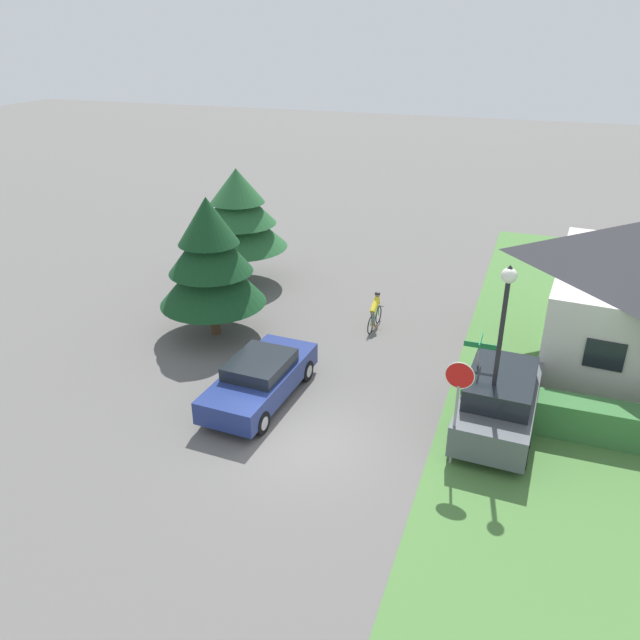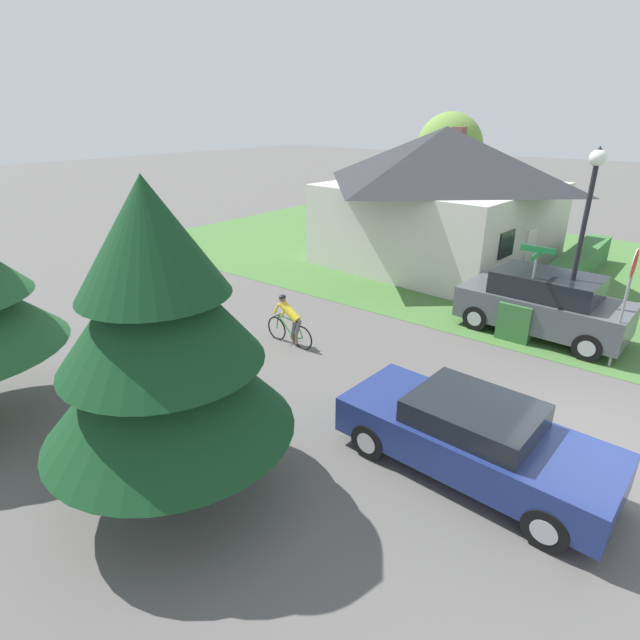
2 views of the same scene
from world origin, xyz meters
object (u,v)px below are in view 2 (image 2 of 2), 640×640
(cyclist, at_px, (289,321))
(parked_suv_right, at_px, (543,304))
(cottage_house, at_px, (441,194))
(street_name_sign, at_px, (533,277))
(sedan_left_lane, at_px, (473,437))
(stop_sign, at_px, (629,285))
(deciduous_tree_right, at_px, (449,148))
(conifer_tall_near, at_px, (161,332))
(street_lamp, at_px, (587,210))

(cyclist, distance_m, parked_suv_right, 7.21)
(cottage_house, bearing_deg, street_name_sign, -132.04)
(sedan_left_lane, bearing_deg, cyclist, -15.41)
(cottage_house, xyz_separation_m, stop_sign, (-6.24, -7.90, -0.67))
(cyclist, height_order, deciduous_tree_right, deciduous_tree_right)
(cottage_house, height_order, parked_suv_right, cottage_house)
(conifer_tall_near, bearing_deg, street_name_sign, -14.53)
(cottage_house, height_order, cyclist, cottage_house)
(sedan_left_lane, height_order, street_name_sign, street_name_sign)
(sedan_left_lane, distance_m, conifer_tall_near, 5.50)
(street_name_sign, bearing_deg, stop_sign, -96.62)
(stop_sign, xyz_separation_m, deciduous_tree_right, (12.93, 10.81, 2.03))
(cyclist, relative_size, deciduous_tree_right, 0.28)
(parked_suv_right, distance_m, stop_sign, 2.57)
(street_lamp, bearing_deg, cottage_house, 50.20)
(parked_suv_right, distance_m, street_name_sign, 1.20)
(parked_suv_right, bearing_deg, stop_sign, 157.17)
(sedan_left_lane, relative_size, street_lamp, 0.91)
(cottage_house, bearing_deg, deciduous_tree_right, 28.06)
(stop_sign, xyz_separation_m, conifer_tall_near, (-9.55, 4.78, 0.79))
(parked_suv_right, relative_size, street_name_sign, 1.69)
(cottage_house, height_order, street_name_sign, cottage_house)
(street_name_sign, bearing_deg, cyclist, 130.83)
(cyclist, distance_m, conifer_tall_near, 6.44)
(parked_suv_right, bearing_deg, street_lamp, 168.22)
(cottage_house, height_order, stop_sign, cottage_house)
(cyclist, xyz_separation_m, conifer_tall_near, (-5.50, -2.44, 2.28))
(deciduous_tree_right, bearing_deg, street_lamp, -142.10)
(parked_suv_right, bearing_deg, conifer_tall_near, 77.93)
(cottage_house, xyz_separation_m, conifer_tall_near, (-15.79, -3.12, 0.12))
(street_lamp, relative_size, deciduous_tree_right, 0.86)
(cottage_house, distance_m, street_name_sign, 8.29)
(conifer_tall_near, relative_size, deciduous_tree_right, 0.86)
(cyclist, relative_size, street_lamp, 0.32)
(sedan_left_lane, bearing_deg, deciduous_tree_right, -60.22)
(parked_suv_right, relative_size, street_lamp, 0.88)
(cottage_house, distance_m, conifer_tall_near, 16.09)
(stop_sign, height_order, deciduous_tree_right, deciduous_tree_right)
(cottage_house, bearing_deg, cyclist, -171.69)
(street_name_sign, height_order, conifer_tall_near, conifer_tall_near)
(cottage_house, height_order, street_lamp, cottage_house)
(sedan_left_lane, bearing_deg, street_name_sign, -77.57)
(sedan_left_lane, relative_size, conifer_tall_near, 0.91)
(street_lamp, xyz_separation_m, conifer_tall_near, (-10.34, 3.42, -0.71))
(stop_sign, bearing_deg, street_name_sign, -95.39)
(deciduous_tree_right, bearing_deg, cottage_house, -156.48)
(sedan_left_lane, height_order, parked_suv_right, parked_suv_right)
(street_lamp, bearing_deg, sedan_left_lane, -178.44)
(cottage_house, distance_m, cyclist, 10.53)
(parked_suv_right, height_order, conifer_tall_near, conifer_tall_near)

